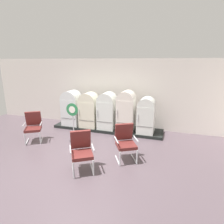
% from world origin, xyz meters
% --- Properties ---
extents(ground, '(12.00, 10.00, 0.05)m').
position_xyz_m(ground, '(0.00, 0.00, -0.03)').
color(ground, '#53454D').
extents(back_wall, '(11.76, 0.12, 2.87)m').
position_xyz_m(back_wall, '(0.00, 3.66, 1.45)').
color(back_wall, silver).
rests_on(back_wall, ground).
extents(display_plinth, '(4.52, 0.95, 0.11)m').
position_xyz_m(display_plinth, '(0.00, 3.02, 0.06)').
color(display_plinth, black).
rests_on(display_plinth, ground).
extents(refrigerator_0, '(0.72, 0.67, 1.47)m').
position_xyz_m(refrigerator_0, '(-1.55, 2.91, 0.88)').
color(refrigerator_0, white).
rests_on(refrigerator_0, display_plinth).
extents(refrigerator_1, '(0.71, 0.65, 1.43)m').
position_xyz_m(refrigerator_1, '(-0.75, 2.90, 0.86)').
color(refrigerator_1, silver).
rests_on(refrigerator_1, display_plinth).
extents(refrigerator_2, '(0.68, 0.70, 1.47)m').
position_xyz_m(refrigerator_2, '(0.04, 2.93, 0.89)').
color(refrigerator_2, silver).
rests_on(refrigerator_2, display_plinth).
extents(refrigerator_3, '(0.66, 0.69, 1.57)m').
position_xyz_m(refrigerator_3, '(0.82, 2.92, 0.95)').
color(refrigerator_3, silver).
rests_on(refrigerator_3, display_plinth).
extents(refrigerator_4, '(0.62, 0.68, 1.37)m').
position_xyz_m(refrigerator_4, '(1.60, 2.92, 0.83)').
color(refrigerator_4, silver).
rests_on(refrigerator_4, display_plinth).
extents(armchair_left, '(0.79, 0.82, 1.04)m').
position_xyz_m(armchair_left, '(-2.13, 1.20, 0.58)').
color(armchair_left, silver).
rests_on(armchair_left, ground).
extents(armchair_right, '(0.78, 0.82, 1.04)m').
position_xyz_m(armchair_right, '(1.29, 0.90, 0.58)').
color(armchair_right, silver).
rests_on(armchair_right, ground).
extents(armchair_center, '(0.79, 0.83, 1.04)m').
position_xyz_m(armchair_center, '(0.34, 0.02, 0.58)').
color(armchair_center, silver).
rests_on(armchair_center, ground).
extents(sign_stand, '(0.44, 0.32, 1.39)m').
position_xyz_m(sign_stand, '(-0.75, 1.56, 0.66)').
color(sign_stand, '#2D2D30').
rests_on(sign_stand, ground).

